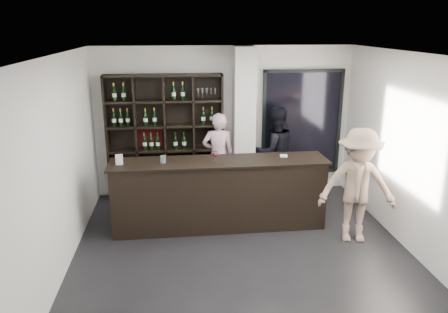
{
  "coord_description": "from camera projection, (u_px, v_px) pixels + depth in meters",
  "views": [
    {
      "loc": [
        -0.91,
        -5.59,
        3.28
      ],
      "look_at": [
        -0.18,
        1.1,
        1.23
      ],
      "focal_mm": 35.0,
      "sensor_mm": 36.0,
      "label": 1
    }
  ],
  "objects": [
    {
      "name": "wine_shelf",
      "position": [
        165.0,
        138.0,
        8.34
      ],
      "size": [
        2.2,
        0.35,
        2.4
      ],
      "primitive_type": null,
      "color": "black",
      "rests_on": "floor"
    },
    {
      "name": "card_stand",
      "position": [
        119.0,
        160.0,
        6.82
      ],
      "size": [
        0.11,
        0.06,
        0.16
      ],
      "primitive_type": "cube",
      "rotation": [
        0.0,
        0.0,
        -0.01
      ],
      "color": "white",
      "rests_on": "tasting_counter"
    },
    {
      "name": "tasting_counter",
      "position": [
        219.0,
        194.0,
        7.22
      ],
      "size": [
        3.54,
        0.73,
        1.17
      ],
      "rotation": [
        0.0,
        0.0,
        0.01
      ],
      "color": "black",
      "rests_on": "floor"
    },
    {
      "name": "structural_column",
      "position": [
        244.0,
        124.0,
        8.33
      ],
      "size": [
        0.4,
        0.4,
        2.9
      ],
      "primitive_type": "cube",
      "color": "silver",
      "rests_on": "floor"
    },
    {
      "name": "floor",
      "position": [
        244.0,
        259.0,
        6.37
      ],
      "size": [
        5.0,
        5.5,
        0.01
      ],
      "primitive_type": "cube",
      "color": "black",
      "rests_on": "ground"
    },
    {
      "name": "taster_pink",
      "position": [
        218.0,
        156.0,
        8.39
      ],
      "size": [
        0.64,
        0.43,
        1.69
      ],
      "primitive_type": "imported",
      "rotation": [
        0.0,
        0.0,
        3.1
      ],
      "color": "beige",
      "rests_on": "floor"
    },
    {
      "name": "spit_cup",
      "position": [
        163.0,
        159.0,
        6.92
      ],
      "size": [
        0.09,
        0.09,
        0.12
      ],
      "primitive_type": "cylinder",
      "rotation": [
        0.0,
        0.0,
        0.08
      ],
      "color": "#A2BCC7",
      "rests_on": "tasting_counter"
    },
    {
      "name": "customer",
      "position": [
        358.0,
        186.0,
        6.67
      ],
      "size": [
        1.28,
        0.88,
        1.81
      ],
      "primitive_type": "imported",
      "rotation": [
        0.0,
        0.0,
        -0.19
      ],
      "color": "gray",
      "rests_on": "floor"
    },
    {
      "name": "taster_black",
      "position": [
        275.0,
        152.0,
        8.49
      ],
      "size": [
        0.99,
        0.85,
        1.78
      ],
      "primitive_type": "imported",
      "rotation": [
        0.0,
        0.0,
        3.36
      ],
      "color": "black",
      "rests_on": "floor"
    },
    {
      "name": "wine_glass",
      "position": [
        215.0,
        155.0,
        6.95
      ],
      "size": [
        0.1,
        0.1,
        0.21
      ],
      "primitive_type": null,
      "rotation": [
        0.0,
        0.0,
        0.09
      ],
      "color": "white",
      "rests_on": "tasting_counter"
    },
    {
      "name": "napkin_stack",
      "position": [
        284.0,
        156.0,
        7.26
      ],
      "size": [
        0.14,
        0.14,
        0.02
      ],
      "primitive_type": "cube",
      "rotation": [
        0.0,
        0.0,
        -0.2
      ],
      "color": "white",
      "rests_on": "tasting_counter"
    },
    {
      "name": "glass_panel",
      "position": [
        302.0,
        123.0,
        8.68
      ],
      "size": [
        1.6,
        0.08,
        2.1
      ],
      "color": "black",
      "rests_on": "floor"
    }
  ]
}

